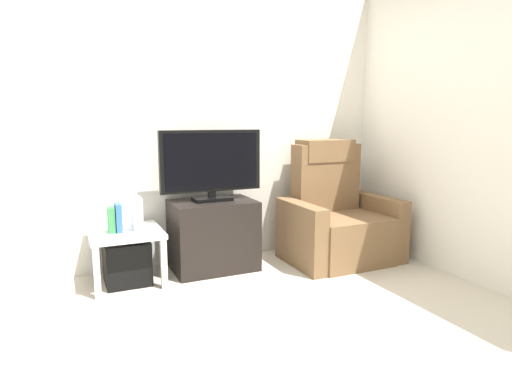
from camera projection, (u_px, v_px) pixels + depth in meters
The scene contains 11 objects.
ground_plane at pixel (238, 308), 2.95m from camera, with size 6.40×6.40×0.00m, color beige.
wall_back at pixel (188, 116), 3.75m from camera, with size 6.40×0.06×2.60m, color silver.
wall_side at pixel (453, 115), 3.50m from camera, with size 0.06×4.48×2.60m, color silver.
tv_stand at pixel (213, 235), 3.69m from camera, with size 0.69×0.48×0.59m.
television at pixel (211, 164), 3.61m from camera, with size 0.87×0.20×0.59m.
recliner_armchair at pixel (337, 218), 3.97m from camera, with size 0.98×0.78×1.08m.
side_table at pixel (126, 239), 3.36m from camera, with size 0.54×0.54×0.42m.
subwoofer_box at pixel (127, 262), 3.39m from camera, with size 0.34×0.34×0.34m, color black.
book_leftmost at pixel (111, 220), 3.27m from camera, with size 0.05×0.11×0.19m, color #388C4C.
book_middle at pixel (118, 218), 3.29m from camera, with size 0.04×0.13×0.22m, color #3366B2.
game_console at pixel (136, 213), 3.37m from camera, with size 0.07×0.20×0.25m, color white.
Camera 1 is at (-1.03, -2.59, 1.26)m, focal length 30.50 mm.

